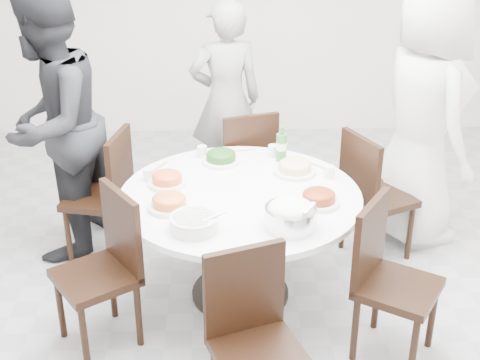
{
  "coord_description": "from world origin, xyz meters",
  "views": [
    {
      "loc": [
        -0.32,
        -3.63,
        2.63
      ],
      "look_at": [
        -0.19,
        0.09,
        0.82
      ],
      "focal_mm": 50.0,
      "sensor_mm": 36.0,
      "label": 1
    }
  ],
  "objects_px": {
    "chair_se": "(399,285)",
    "diner_middle": "(226,101)",
    "chair_s": "(259,351)",
    "rice_bowl": "(290,218)",
    "chair_ne": "(379,195)",
    "chair_nw": "(97,195)",
    "diner_right": "(423,115)",
    "soup_bowl": "(194,223)",
    "chair_sw": "(95,274)",
    "dining_table": "(240,246)",
    "beverage_bottle": "(281,144)",
    "diner_left": "(52,125)",
    "chair_n": "(243,165)"
  },
  "relations": [
    {
      "from": "chair_se",
      "to": "diner_middle",
      "type": "distance_m",
      "value": 2.36
    },
    {
      "from": "chair_s",
      "to": "diner_middle",
      "type": "bearing_deg",
      "value": 72.6
    },
    {
      "from": "rice_bowl",
      "to": "chair_ne",
      "type": "bearing_deg",
      "value": 51.21
    },
    {
      "from": "chair_nw",
      "to": "diner_right",
      "type": "bearing_deg",
      "value": 107.34
    },
    {
      "from": "soup_bowl",
      "to": "diner_middle",
      "type": "bearing_deg",
      "value": 84.09
    },
    {
      "from": "rice_bowl",
      "to": "soup_bowl",
      "type": "relative_size",
      "value": 1.08
    },
    {
      "from": "chair_sw",
      "to": "soup_bowl",
      "type": "relative_size",
      "value": 3.5
    },
    {
      "from": "chair_sw",
      "to": "rice_bowl",
      "type": "distance_m",
      "value": 1.16
    },
    {
      "from": "chair_ne",
      "to": "chair_se",
      "type": "height_order",
      "value": "same"
    },
    {
      "from": "chair_nw",
      "to": "chair_se",
      "type": "height_order",
      "value": "same"
    },
    {
      "from": "dining_table",
      "to": "soup_bowl",
      "type": "bearing_deg",
      "value": -122.1
    },
    {
      "from": "dining_table",
      "to": "diner_middle",
      "type": "distance_m",
      "value": 1.6
    },
    {
      "from": "dining_table",
      "to": "diner_right",
      "type": "bearing_deg",
      "value": 29.81
    },
    {
      "from": "beverage_bottle",
      "to": "chair_sw",
      "type": "bearing_deg",
      "value": -140.75
    },
    {
      "from": "diner_right",
      "to": "diner_left",
      "type": "height_order",
      "value": "diner_right"
    },
    {
      "from": "dining_table",
      "to": "diner_right",
      "type": "height_order",
      "value": "diner_right"
    },
    {
      "from": "chair_ne",
      "to": "soup_bowl",
      "type": "xyz_separation_m",
      "value": [
        -1.27,
        -0.92,
        0.32
      ]
    },
    {
      "from": "chair_nw",
      "to": "chair_n",
      "type": "bearing_deg",
      "value": 126.36
    },
    {
      "from": "diner_right",
      "to": "chair_s",
      "type": "bearing_deg",
      "value": 130.79
    },
    {
      "from": "diner_right",
      "to": "beverage_bottle",
      "type": "height_order",
      "value": "diner_right"
    },
    {
      "from": "chair_se",
      "to": "diner_left",
      "type": "bearing_deg",
      "value": 92.47
    },
    {
      "from": "chair_se",
      "to": "diner_right",
      "type": "height_order",
      "value": "diner_right"
    },
    {
      "from": "diner_middle",
      "to": "soup_bowl",
      "type": "distance_m",
      "value": 1.97
    },
    {
      "from": "diner_middle",
      "to": "dining_table",
      "type": "bearing_deg",
      "value": 81.52
    },
    {
      "from": "chair_sw",
      "to": "diner_left",
      "type": "bearing_deg",
      "value": 167.15
    },
    {
      "from": "dining_table",
      "to": "diner_right",
      "type": "xyz_separation_m",
      "value": [
        1.33,
        0.76,
        0.6
      ]
    },
    {
      "from": "chair_nw",
      "to": "diner_right",
      "type": "height_order",
      "value": "diner_right"
    },
    {
      "from": "chair_n",
      "to": "rice_bowl",
      "type": "relative_size",
      "value": 3.25
    },
    {
      "from": "dining_table",
      "to": "diner_left",
      "type": "bearing_deg",
      "value": 152.7
    },
    {
      "from": "chair_nw",
      "to": "rice_bowl",
      "type": "distance_m",
      "value": 1.63
    },
    {
      "from": "chair_nw",
      "to": "chair_sw",
      "type": "xyz_separation_m",
      "value": [
        0.15,
        -1.0,
        0.0
      ]
    },
    {
      "from": "chair_se",
      "to": "diner_left",
      "type": "relative_size",
      "value": 0.49
    },
    {
      "from": "dining_table",
      "to": "diner_right",
      "type": "distance_m",
      "value": 1.64
    },
    {
      "from": "chair_n",
      "to": "diner_right",
      "type": "xyz_separation_m",
      "value": [
        1.28,
        -0.26,
        0.5
      ]
    },
    {
      "from": "chair_nw",
      "to": "rice_bowl",
      "type": "xyz_separation_m",
      "value": [
        1.26,
        -0.98,
        0.34
      ]
    },
    {
      "from": "diner_left",
      "to": "chair_n",
      "type": "bearing_deg",
      "value": 119.97
    },
    {
      "from": "diner_middle",
      "to": "beverage_bottle",
      "type": "distance_m",
      "value": 1.1
    },
    {
      "from": "chair_s",
      "to": "diner_left",
      "type": "distance_m",
      "value": 2.28
    },
    {
      "from": "dining_table",
      "to": "beverage_bottle",
      "type": "height_order",
      "value": "beverage_bottle"
    },
    {
      "from": "rice_bowl",
      "to": "beverage_bottle",
      "type": "height_order",
      "value": "beverage_bottle"
    },
    {
      "from": "chair_ne",
      "to": "diner_left",
      "type": "height_order",
      "value": "diner_left"
    },
    {
      "from": "rice_bowl",
      "to": "beverage_bottle",
      "type": "bearing_deg",
      "value": 88.16
    },
    {
      "from": "chair_n",
      "to": "diner_middle",
      "type": "height_order",
      "value": "diner_middle"
    },
    {
      "from": "chair_ne",
      "to": "beverage_bottle",
      "type": "bearing_deg",
      "value": 64.64
    },
    {
      "from": "chair_ne",
      "to": "chair_n",
      "type": "distance_m",
      "value": 1.09
    },
    {
      "from": "rice_bowl",
      "to": "diner_right",
      "type": "bearing_deg",
      "value": 48.15
    },
    {
      "from": "dining_table",
      "to": "soup_bowl",
      "type": "relative_size",
      "value": 5.53
    },
    {
      "from": "chair_ne",
      "to": "chair_nw",
      "type": "relative_size",
      "value": 1.0
    },
    {
      "from": "chair_se",
      "to": "rice_bowl",
      "type": "xyz_separation_m",
      "value": [
        -0.6,
        0.18,
        0.34
      ]
    },
    {
      "from": "diner_right",
      "to": "diner_left",
      "type": "bearing_deg",
      "value": 76.99
    }
  ]
}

